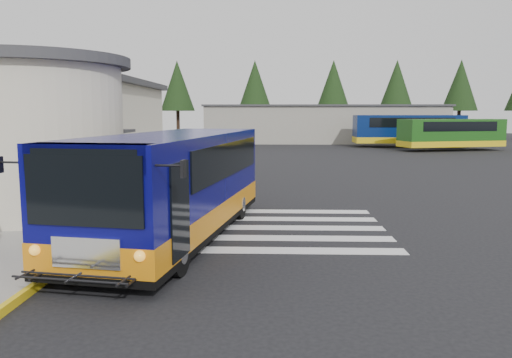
{
  "coord_description": "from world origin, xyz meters",
  "views": [
    {
      "loc": [
        0.33,
        -14.77,
        3.25
      ],
      "look_at": [
        -0.16,
        -0.5,
        1.37
      ],
      "focal_mm": 35.0,
      "sensor_mm": 36.0,
      "label": 1
    }
  ],
  "objects_px": {
    "transit_bus": "(175,189)",
    "bollard": "(42,231)",
    "far_bus_b": "(451,133)",
    "far_bus_a": "(408,129)"
  },
  "relations": [
    {
      "from": "transit_bus",
      "to": "far_bus_b",
      "type": "bearing_deg",
      "value": 69.15
    },
    {
      "from": "far_bus_a",
      "to": "transit_bus",
      "type": "bearing_deg",
      "value": 156.95
    },
    {
      "from": "far_bus_a",
      "to": "far_bus_b",
      "type": "bearing_deg",
      "value": -150.97
    },
    {
      "from": "far_bus_a",
      "to": "far_bus_b",
      "type": "distance_m",
      "value": 5.29
    },
    {
      "from": "transit_bus",
      "to": "bollard",
      "type": "xyz_separation_m",
      "value": [
        -2.55,
        -2.13,
        -0.64
      ]
    },
    {
      "from": "transit_bus",
      "to": "bollard",
      "type": "distance_m",
      "value": 3.38
    },
    {
      "from": "transit_bus",
      "to": "bollard",
      "type": "bearing_deg",
      "value": -131.18
    },
    {
      "from": "transit_bus",
      "to": "far_bus_a",
      "type": "xyz_separation_m",
      "value": [
        15.69,
        36.43,
        0.43
      ]
    },
    {
      "from": "bollard",
      "to": "transit_bus",
      "type": "bearing_deg",
      "value": 39.84
    },
    {
      "from": "far_bus_b",
      "to": "far_bus_a",
      "type": "bearing_deg",
      "value": 13.15
    }
  ]
}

